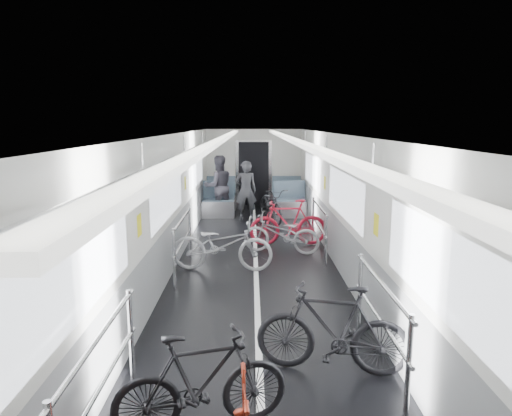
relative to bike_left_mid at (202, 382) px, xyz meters
The scene contains 9 objects.
car_shell 5.85m from the bike_left_mid, 85.02° to the left, with size 3.02×14.01×2.41m.
bike_left_mid is the anchor object (origin of this frame).
bike_left_far 4.33m from the bike_left_mid, 91.30° to the left, with size 0.63×1.80×0.95m, color #A5A5A9.
bike_right_near 1.57m from the bike_left_mid, 36.09° to the left, with size 0.45×1.61×0.97m, color black.
bike_right_mid 5.49m from the bike_left_mid, 79.29° to the left, with size 0.54×1.55×0.81m, color #9A999D.
bike_right_far 6.12m from the bike_left_mid, 78.55° to the left, with size 0.47×1.66×1.00m, color red.
bike_aisle 8.53m from the bike_left_mid, 83.57° to the left, with size 0.60×1.71×0.90m, color black.
person_standing 8.58m from the bike_left_mid, 88.15° to the left, with size 0.59×0.39×1.61m, color black.
person_seated 9.06m from the bike_left_mid, 93.06° to the left, with size 0.83×0.65×1.72m, color #323038.
Camera 1 is at (-0.09, -7.52, 2.60)m, focal length 32.00 mm.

